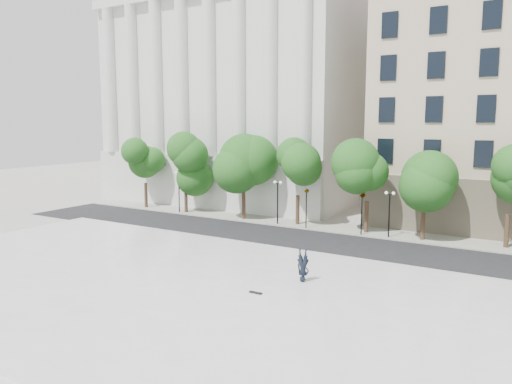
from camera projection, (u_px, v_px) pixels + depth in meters
ground at (151, 314)px, 25.35m from camera, size 160.00×160.00×0.00m
plaza at (189, 292)px, 27.86m from camera, size 44.00×22.00×0.45m
street at (305, 241)px, 40.60m from camera, size 60.00×8.00×0.02m
far_sidewalk at (333, 228)px, 45.68m from camera, size 60.00×4.00×0.12m
building_west at (256, 97)px, 64.93m from camera, size 31.50×27.65×25.60m
traffic_light_west at (307, 188)px, 44.72m from camera, size 0.57×1.86×4.24m
traffic_light_east at (362, 193)px, 42.07m from camera, size 0.96×1.78×4.21m
person_lying at (303, 277)px, 29.00m from camera, size 1.15×2.05×0.53m
skateboard at (256, 293)px, 27.05m from camera, size 0.74×0.19×0.08m
street_trees at (336, 171)px, 44.08m from camera, size 46.02×4.97×7.96m
lamp_posts at (330, 199)px, 43.97m from camera, size 35.79×0.28×4.47m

